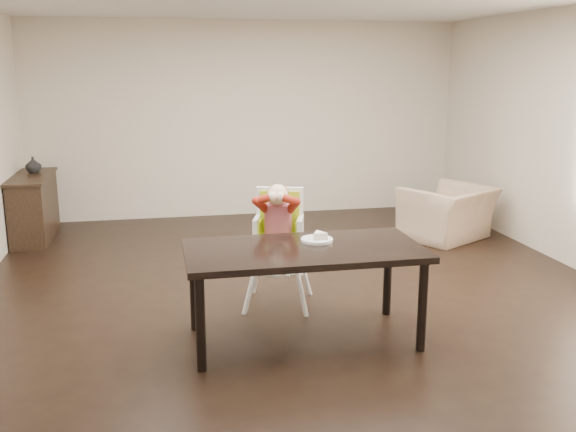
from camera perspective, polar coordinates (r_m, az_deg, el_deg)
name	(u,v)px	position (r m, az deg, el deg)	size (l,w,h in m)	color
ground	(303,297)	(5.99, 1.37, -7.25)	(7.00, 7.00, 0.00)	black
room_walls	(304,94)	(5.61, 1.47, 10.79)	(6.02, 7.02, 2.71)	beige
dining_table	(304,257)	(4.89, 1.43, -3.71)	(1.80, 0.90, 0.75)	black
high_chair	(278,220)	(5.62, -0.86, -0.34)	(0.57, 0.57, 1.10)	white
plate	(318,238)	(5.04, 2.67, -1.98)	(0.33, 0.33, 0.07)	white
armchair	(448,204)	(8.09, 14.05, 1.02)	(1.00, 0.65, 0.87)	tan
sideboard	(34,207)	(8.47, -21.65, 0.75)	(0.44, 1.26, 0.79)	black
vase	(33,165)	(8.58, -21.71, 4.22)	(0.19, 0.20, 0.19)	#99999E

